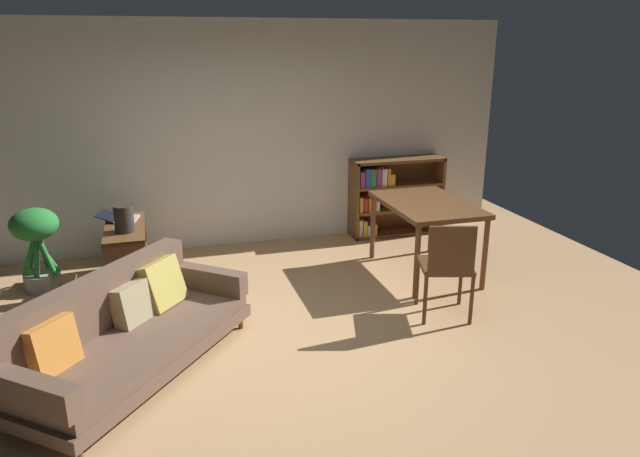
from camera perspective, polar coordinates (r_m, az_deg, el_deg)
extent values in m
plane|color=tan|center=(5.09, -2.50, -10.87)|extent=(8.16, 8.16, 0.00)
cube|color=silver|center=(7.20, -7.94, 8.93)|extent=(6.80, 0.10, 2.70)
cylinder|color=brown|center=(5.31, -7.75, -9.09)|extent=(0.04, 0.04, 0.11)
cylinder|color=brown|center=(4.07, -22.42, -19.70)|extent=(0.04, 0.04, 0.11)
cylinder|color=brown|center=(5.69, -14.08, -7.58)|extent=(0.04, 0.04, 0.11)
cube|color=brown|center=(4.79, -17.57, -11.58)|extent=(1.97, 2.12, 0.10)
cube|color=brown|center=(4.74, -17.68, -10.52)|extent=(1.89, 2.03, 0.10)
cube|color=brown|center=(4.84, -20.99, -6.81)|extent=(1.40, 1.63, 0.43)
cube|color=brown|center=(5.35, -11.19, -4.83)|extent=(0.71, 0.63, 0.21)
cube|color=brown|center=(4.11, -26.79, -13.94)|extent=(0.71, 0.63, 0.21)
cube|color=orange|center=(4.43, -24.62, -10.44)|extent=(0.36, 0.38, 0.37)
cube|color=tan|center=(4.90, -17.89, -7.03)|extent=(0.36, 0.37, 0.35)
cube|color=tan|center=(5.13, -15.25, -5.24)|extent=(0.45, 0.47, 0.42)
cube|color=brown|center=(6.91, -18.20, -1.05)|extent=(0.40, 0.04, 0.63)
cube|color=brown|center=(5.95, -18.35, -4.09)|extent=(0.40, 0.04, 0.63)
cube|color=brown|center=(6.45, -18.22, -2.91)|extent=(0.40, 1.01, 0.04)
cube|color=brown|center=(6.34, -18.53, 0.05)|extent=(0.40, 1.05, 0.04)
cube|color=brown|center=(6.53, -18.02, -4.88)|extent=(0.40, 1.01, 0.04)
cube|color=silver|center=(6.54, -18.32, 0.88)|extent=(0.27, 0.35, 0.02)
cube|color=black|center=(6.58, -20.03, 1.19)|extent=(0.25, 0.33, 0.08)
cylinder|color=#2D2823|center=(6.11, -18.59, 0.91)|extent=(0.19, 0.19, 0.27)
cylinder|color=slate|center=(6.09, -18.64, 1.40)|extent=(0.10, 0.10, 0.01)
cylinder|color=#9E9389|center=(6.67, -25.44, -4.66)|extent=(0.35, 0.35, 0.18)
cylinder|color=#287A33|center=(6.56, -24.99, -2.56)|extent=(0.21, 0.07, 0.35)
cylinder|color=#287A33|center=(6.61, -25.58, -1.29)|extent=(0.10, 0.20, 0.61)
cylinder|color=#287A33|center=(6.67, -26.19, -2.21)|extent=(0.16, 0.22, 0.40)
cylinder|color=#287A33|center=(6.57, -26.44, -2.32)|extent=(0.20, 0.08, 0.44)
cylinder|color=#287A33|center=(6.53, -25.93, -2.67)|extent=(0.08, 0.16, 0.37)
cylinder|color=#287A33|center=(6.47, -25.16, -2.33)|extent=(0.21, 0.21, 0.47)
ellipsoid|color=#287A33|center=(6.48, -26.15, 0.37)|extent=(0.46, 0.46, 0.33)
cylinder|color=brown|center=(6.82, 5.17, 0.12)|extent=(0.06, 0.06, 0.76)
cylinder|color=brown|center=(5.80, 9.44, -3.29)|extent=(0.06, 0.06, 0.76)
cylinder|color=brown|center=(7.12, 10.83, 0.65)|extent=(0.06, 0.06, 0.76)
cylinder|color=brown|center=(6.15, 15.79, -2.49)|extent=(0.06, 0.06, 0.76)
cube|color=brown|center=(6.34, 10.41, 2.33)|extent=(0.85, 1.28, 0.05)
cylinder|color=#56351E|center=(5.72, 9.49, -5.17)|extent=(0.04, 0.04, 0.46)
cylinder|color=#56351E|center=(5.81, 13.56, -5.09)|extent=(0.04, 0.04, 0.46)
cylinder|color=#56351E|center=(5.34, 10.23, -6.94)|extent=(0.04, 0.04, 0.46)
cylinder|color=#56351E|center=(5.43, 14.58, -6.82)|extent=(0.04, 0.04, 0.46)
cube|color=#56351E|center=(5.48, 12.13, -3.56)|extent=(0.56, 0.57, 0.04)
cube|color=#56351E|center=(5.20, 12.77, -2.02)|extent=(0.40, 0.15, 0.43)
cube|color=brown|center=(7.50, 3.30, 2.81)|extent=(0.04, 0.34, 1.01)
cube|color=brown|center=(7.97, 11.38, 3.39)|extent=(0.04, 0.34, 1.01)
cube|color=brown|center=(7.60, 7.61, 6.66)|extent=(1.22, 0.34, 0.04)
cube|color=brown|center=(7.85, 7.32, -0.32)|extent=(1.22, 0.34, 0.04)
cube|color=brown|center=(7.85, 7.01, 3.39)|extent=(1.19, 0.04, 1.01)
cube|color=brown|center=(7.75, 7.41, 1.96)|extent=(1.19, 0.33, 0.04)
cube|color=brown|center=(7.67, 7.51, 4.28)|extent=(1.19, 0.33, 0.04)
cube|color=silver|center=(7.59, 3.77, 0.15)|extent=(0.05, 0.21, 0.22)
cube|color=gold|center=(7.62, 4.15, 0.17)|extent=(0.05, 0.25, 0.20)
cube|color=silver|center=(7.64, 4.50, -0.03)|extent=(0.03, 0.24, 0.14)
cube|color=#993884|center=(7.66, 4.79, 0.14)|extent=(0.04, 0.28, 0.17)
cube|color=gold|center=(7.67, 5.15, 0.06)|extent=(0.04, 0.23, 0.15)
cube|color=gold|center=(7.50, 3.79, 2.45)|extent=(0.04, 0.24, 0.19)
cube|color=red|center=(7.53, 4.24, 2.43)|extent=(0.06, 0.23, 0.18)
cube|color=orange|center=(7.55, 4.71, 2.49)|extent=(0.06, 0.25, 0.18)
cube|color=gold|center=(7.57, 5.10, 2.37)|extent=(0.03, 0.23, 0.14)
cube|color=silver|center=(7.58, 5.39, 2.68)|extent=(0.04, 0.25, 0.22)
cube|color=#993884|center=(7.43, 3.90, 4.90)|extent=(0.06, 0.24, 0.20)
cube|color=#2D5199|center=(7.45, 4.43, 5.05)|extent=(0.07, 0.26, 0.24)
cube|color=#337F47|center=(7.48, 4.96, 5.04)|extent=(0.07, 0.24, 0.23)
cube|color=#993884|center=(7.51, 5.49, 5.10)|extent=(0.06, 0.25, 0.23)
cube|color=silver|center=(7.53, 6.01, 5.09)|extent=(0.07, 0.24, 0.22)
cube|color=orange|center=(7.56, 6.44, 5.12)|extent=(0.04, 0.24, 0.22)
cube|color=gold|center=(7.58, 6.81, 4.85)|extent=(0.06, 0.22, 0.15)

